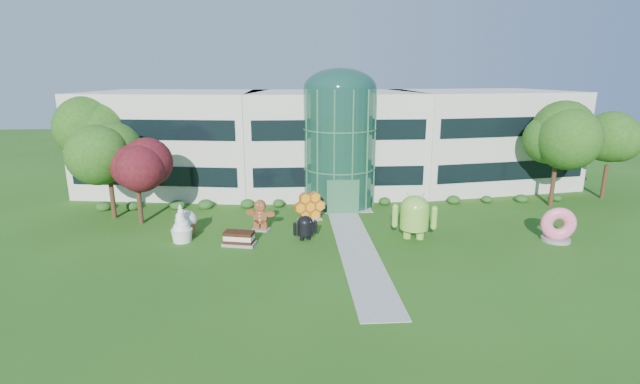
{
  "coord_description": "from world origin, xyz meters",
  "views": [
    {
      "loc": [
        -4.31,
        -26.65,
        11.09
      ],
      "look_at": [
        -2.06,
        6.0,
        2.6
      ],
      "focal_mm": 26.0,
      "sensor_mm": 36.0,
      "label": 1
    }
  ],
  "objects_px": {
    "android_green": "(415,213)",
    "android_black": "(305,226)",
    "donut": "(558,224)",
    "gingerbread": "(260,215)"
  },
  "relations": [
    {
      "from": "android_black",
      "to": "donut",
      "type": "height_order",
      "value": "donut"
    },
    {
      "from": "android_green",
      "to": "donut",
      "type": "relative_size",
      "value": 1.48
    },
    {
      "from": "android_black",
      "to": "donut",
      "type": "xyz_separation_m",
      "value": [
        16.94,
        -1.37,
        0.21
      ]
    },
    {
      "from": "android_black",
      "to": "android_green",
      "type": "bearing_deg",
      "value": -19.05
    },
    {
      "from": "android_green",
      "to": "gingerbread",
      "type": "relative_size",
      "value": 1.45
    },
    {
      "from": "android_green",
      "to": "android_black",
      "type": "relative_size",
      "value": 1.79
    },
    {
      "from": "donut",
      "to": "android_black",
      "type": "bearing_deg",
      "value": -171.6
    },
    {
      "from": "gingerbread",
      "to": "android_black",
      "type": "bearing_deg",
      "value": -15.88
    },
    {
      "from": "android_green",
      "to": "gingerbread",
      "type": "xyz_separation_m",
      "value": [
        -10.57,
        2.48,
        -0.65
      ]
    },
    {
      "from": "android_green",
      "to": "android_black",
      "type": "distance_m",
      "value": 7.49
    }
  ]
}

